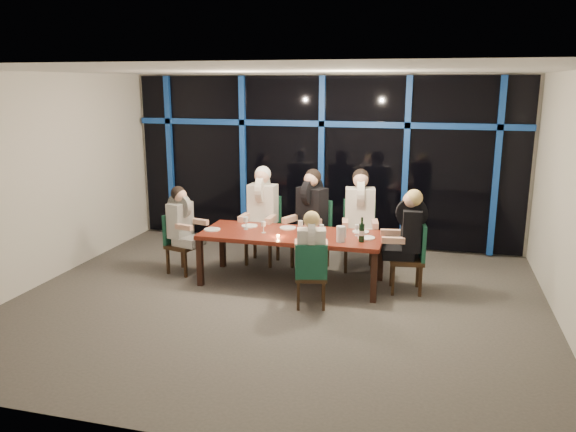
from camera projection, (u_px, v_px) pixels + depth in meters
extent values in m
plane|color=#544F4A|center=(276.00, 303.00, 7.46)|extent=(7.00, 7.00, 0.00)
cube|color=silver|center=(323.00, 161.00, 9.93)|extent=(7.00, 0.04, 3.00)
cube|color=silver|center=(167.00, 264.00, 4.29)|extent=(7.00, 0.04, 3.00)
cube|color=silver|center=(40.00, 180.00, 7.98)|extent=(0.04, 6.00, 3.00)
cube|color=white|center=(275.00, 70.00, 6.76)|extent=(7.00, 6.00, 0.04)
cube|color=black|center=(322.00, 161.00, 9.87)|extent=(6.86, 0.04, 2.94)
cube|color=navy|center=(170.00, 156.00, 10.55)|extent=(0.10, 0.10, 2.94)
cube|color=navy|center=(243.00, 159.00, 10.19)|extent=(0.10, 0.10, 2.94)
cube|color=navy|center=(321.00, 162.00, 9.82)|extent=(0.10, 0.10, 2.94)
cube|color=navy|center=(406.00, 165.00, 9.46)|extent=(0.10, 0.10, 2.94)
cube|color=navy|center=(497.00, 168.00, 9.10)|extent=(0.10, 0.10, 2.94)
cube|color=navy|center=(322.00, 124.00, 9.67)|extent=(6.86, 0.10, 0.10)
cube|color=#FF2D14|center=(388.00, 124.00, 9.74)|extent=(0.60, 0.05, 0.35)
cube|color=maroon|center=(292.00, 235.00, 8.04)|extent=(2.60, 1.00, 0.06)
cube|color=black|center=(200.00, 262.00, 8.02)|extent=(0.08, 0.08, 0.69)
cube|color=black|center=(374.00, 278.00, 7.40)|extent=(0.08, 0.08, 0.69)
cube|color=black|center=(223.00, 246.00, 8.85)|extent=(0.08, 0.08, 0.69)
cube|color=black|center=(381.00, 258.00, 8.23)|extent=(0.08, 0.08, 0.69)
cube|color=black|center=(262.00, 233.00, 9.00)|extent=(0.52, 0.52, 0.07)
cube|color=#19533B|center=(266.00, 212.00, 9.13)|extent=(0.50, 0.07, 0.55)
cube|color=black|center=(246.00, 251.00, 8.93)|extent=(0.05, 0.05, 0.46)
cube|color=black|center=(270.00, 254.00, 8.82)|extent=(0.05, 0.05, 0.46)
cube|color=black|center=(255.00, 245.00, 9.30)|extent=(0.05, 0.05, 0.46)
cube|color=black|center=(278.00, 247.00, 9.19)|extent=(0.05, 0.05, 0.46)
cube|color=black|center=(310.00, 237.00, 8.79)|extent=(0.65, 0.65, 0.07)
cube|color=#19533B|center=(318.00, 216.00, 8.89)|extent=(0.47, 0.25, 0.55)
cube|color=black|center=(292.00, 254.00, 8.82)|extent=(0.06, 0.06, 0.46)
cube|color=black|center=(313.00, 258.00, 8.58)|extent=(0.06, 0.06, 0.46)
cube|color=black|center=(307.00, 248.00, 9.12)|extent=(0.06, 0.06, 0.46)
cube|color=black|center=(327.00, 252.00, 8.88)|extent=(0.06, 0.06, 0.46)
cube|color=black|center=(359.00, 239.00, 8.69)|extent=(0.57, 0.57, 0.07)
cube|color=#19533B|center=(359.00, 216.00, 8.83)|extent=(0.50, 0.14, 0.55)
cube|color=black|center=(346.00, 258.00, 8.57)|extent=(0.05, 0.05, 0.47)
cube|color=black|center=(372.00, 259.00, 8.54)|extent=(0.05, 0.05, 0.47)
cube|color=black|center=(346.00, 251.00, 8.96)|extent=(0.05, 0.05, 0.47)
cube|color=black|center=(371.00, 252.00, 8.92)|extent=(0.05, 0.05, 0.47)
cube|color=black|center=(183.00, 246.00, 8.56)|extent=(0.52, 0.52, 0.06)
cube|color=#19533B|center=(173.00, 228.00, 8.59)|extent=(0.15, 0.42, 0.47)
cube|color=black|center=(185.00, 265.00, 8.38)|extent=(0.05, 0.05, 0.40)
cube|color=black|center=(200.00, 259.00, 8.67)|extent=(0.05, 0.05, 0.40)
cube|color=black|center=(168.00, 261.00, 8.55)|extent=(0.05, 0.05, 0.40)
cube|color=black|center=(183.00, 255.00, 8.84)|extent=(0.05, 0.05, 0.40)
cube|color=black|center=(406.00, 260.00, 7.78)|extent=(0.52, 0.52, 0.06)
cube|color=#19533B|center=(422.00, 241.00, 7.69)|extent=(0.11, 0.46, 0.51)
cube|color=black|center=(391.00, 272.00, 8.03)|extent=(0.05, 0.05, 0.43)
cube|color=black|center=(393.00, 280.00, 7.68)|extent=(0.05, 0.05, 0.43)
cube|color=black|center=(417.00, 273.00, 7.99)|extent=(0.05, 0.05, 0.43)
cube|color=black|center=(420.00, 282.00, 7.63)|extent=(0.05, 0.05, 0.43)
cube|color=black|center=(311.00, 276.00, 7.27)|extent=(0.49, 0.49, 0.05)
cube|color=#19533B|center=(311.00, 263.00, 7.04)|extent=(0.41, 0.14, 0.45)
cube|color=black|center=(323.00, 288.00, 7.48)|extent=(0.04, 0.04, 0.38)
cube|color=black|center=(299.00, 287.00, 7.49)|extent=(0.04, 0.04, 0.38)
cube|color=black|center=(324.00, 297.00, 7.16)|extent=(0.04, 0.04, 0.38)
cube|color=black|center=(298.00, 296.00, 7.17)|extent=(0.04, 0.04, 0.38)
cube|color=silver|center=(259.00, 229.00, 8.85)|extent=(0.41, 0.48, 0.15)
cube|color=silver|center=(263.00, 204.00, 8.93)|extent=(0.45, 0.28, 0.62)
cylinder|color=silver|center=(263.00, 189.00, 8.87)|extent=(0.13, 0.47, 0.46)
sphere|color=tan|center=(262.00, 176.00, 8.80)|extent=(0.23, 0.23, 0.23)
sphere|color=silver|center=(263.00, 174.00, 8.84)|extent=(0.25, 0.25, 0.25)
cube|color=tan|center=(244.00, 217.00, 8.79)|extent=(0.10, 0.33, 0.09)
cube|color=tan|center=(271.00, 219.00, 8.66)|extent=(0.10, 0.33, 0.09)
cube|color=black|center=(305.00, 232.00, 8.67)|extent=(0.55, 0.58, 0.15)
cube|color=black|center=(312.00, 207.00, 8.71)|extent=(0.51, 0.42, 0.62)
cylinder|color=black|center=(312.00, 192.00, 8.66)|extent=(0.29, 0.47, 0.46)
sphere|color=tan|center=(311.00, 179.00, 8.60)|extent=(0.23, 0.23, 0.23)
sphere|color=black|center=(313.00, 177.00, 8.62)|extent=(0.25, 0.25, 0.25)
cube|color=tan|center=(290.00, 219.00, 8.69)|extent=(0.21, 0.34, 0.09)
cube|color=tan|center=(313.00, 223.00, 8.42)|extent=(0.21, 0.34, 0.09)
cube|color=silver|center=(359.00, 234.00, 8.53)|extent=(0.47, 0.53, 0.16)
cube|color=silver|center=(360.00, 208.00, 8.62)|extent=(0.48, 0.34, 0.62)
cylinder|color=silver|center=(360.00, 192.00, 8.56)|extent=(0.19, 0.48, 0.47)
sphere|color=tan|center=(361.00, 180.00, 8.49)|extent=(0.23, 0.23, 0.23)
sphere|color=black|center=(361.00, 177.00, 8.53)|extent=(0.25, 0.25, 0.25)
cube|color=tan|center=(345.00, 223.00, 8.42)|extent=(0.14, 0.34, 0.09)
cube|color=tan|center=(375.00, 224.00, 8.38)|extent=(0.14, 0.34, 0.09)
cube|color=black|center=(189.00, 241.00, 8.48)|extent=(0.47, 0.43, 0.13)
cube|color=black|center=(180.00, 220.00, 8.48)|extent=(0.31, 0.42, 0.53)
cylinder|color=black|center=(180.00, 206.00, 8.43)|extent=(0.41, 0.19, 0.40)
sphere|color=tan|center=(180.00, 195.00, 8.38)|extent=(0.20, 0.20, 0.20)
sphere|color=black|center=(178.00, 193.00, 8.40)|extent=(0.22, 0.22, 0.22)
cube|color=tan|center=(184.00, 227.00, 8.22)|extent=(0.29, 0.14, 0.08)
cube|color=tan|center=(200.00, 222.00, 8.54)|extent=(0.29, 0.14, 0.08)
cube|color=black|center=(398.00, 252.00, 7.77)|extent=(0.48, 0.42, 0.14)
cube|color=black|center=(411.00, 229.00, 7.67)|extent=(0.30, 0.44, 0.57)
cylinder|color=black|center=(412.00, 213.00, 7.62)|extent=(0.44, 0.16, 0.43)
sphere|color=tan|center=(411.00, 200.00, 7.58)|extent=(0.21, 0.21, 0.21)
sphere|color=tan|center=(414.00, 198.00, 7.56)|extent=(0.23, 0.23, 0.23)
cube|color=tan|center=(392.00, 232.00, 7.92)|extent=(0.31, 0.12, 0.08)
cube|color=tan|center=(393.00, 240.00, 7.52)|extent=(0.31, 0.12, 0.08)
cube|color=silver|center=(311.00, 267.00, 7.36)|extent=(0.40, 0.44, 0.13)
cube|color=silver|center=(311.00, 248.00, 7.15)|extent=(0.40, 0.29, 0.51)
cylinder|color=silver|center=(311.00, 233.00, 7.10)|extent=(0.17, 0.39, 0.38)
sphere|color=tan|center=(312.00, 220.00, 7.08)|extent=(0.19, 0.19, 0.19)
sphere|color=tan|center=(312.00, 219.00, 7.04)|extent=(0.21, 0.21, 0.21)
cube|color=tan|center=(325.00, 244.00, 7.36)|extent=(0.13, 0.28, 0.07)
cube|color=tan|center=(297.00, 244.00, 7.37)|extent=(0.13, 0.28, 0.07)
cylinder|color=white|center=(250.00, 226.00, 8.42)|extent=(0.24, 0.24, 0.01)
cylinder|color=white|center=(288.00, 228.00, 8.30)|extent=(0.24, 0.24, 0.01)
cylinder|color=white|center=(361.00, 232.00, 8.08)|extent=(0.24, 0.24, 0.01)
cylinder|color=white|center=(212.00, 229.00, 8.21)|extent=(0.24, 0.24, 0.01)
cylinder|color=white|center=(366.00, 238.00, 7.77)|extent=(0.24, 0.24, 0.01)
cylinder|color=white|center=(311.00, 238.00, 7.74)|extent=(0.24, 0.24, 0.01)
cylinder|color=black|center=(362.00, 233.00, 7.58)|extent=(0.07, 0.07, 0.25)
cylinder|color=black|center=(362.00, 221.00, 7.54)|extent=(0.03, 0.03, 0.09)
cylinder|color=silver|center=(362.00, 233.00, 7.58)|extent=(0.08, 0.08, 0.07)
cylinder|color=silver|center=(341.00, 234.00, 7.58)|extent=(0.12, 0.12, 0.22)
cylinder|color=silver|center=(346.00, 233.00, 7.56)|extent=(0.02, 0.02, 0.15)
cylinder|color=#FF9C4C|center=(278.00, 236.00, 7.84)|extent=(0.05, 0.05, 0.03)
cylinder|color=silver|center=(264.00, 233.00, 8.06)|extent=(0.06, 0.06, 0.01)
cylinder|color=silver|center=(264.00, 229.00, 8.05)|extent=(0.01, 0.01, 0.09)
cylinder|color=silver|center=(263.00, 224.00, 8.03)|extent=(0.06, 0.06, 0.07)
cylinder|color=white|center=(300.00, 233.00, 8.05)|extent=(0.07, 0.07, 0.01)
cylinder|color=white|center=(300.00, 229.00, 8.03)|extent=(0.01, 0.01, 0.10)
cylinder|color=white|center=(300.00, 223.00, 8.01)|extent=(0.07, 0.07, 0.07)
cylinder|color=silver|center=(322.00, 235.00, 7.90)|extent=(0.06, 0.06, 0.01)
cylinder|color=silver|center=(322.00, 232.00, 7.89)|extent=(0.01, 0.01, 0.09)
cylinder|color=silver|center=(322.00, 227.00, 7.88)|extent=(0.06, 0.06, 0.06)
cylinder|color=silver|center=(246.00, 229.00, 8.24)|extent=(0.07, 0.07, 0.01)
cylinder|color=silver|center=(246.00, 225.00, 8.23)|extent=(0.01, 0.01, 0.11)
cylinder|color=silver|center=(246.00, 219.00, 8.21)|extent=(0.07, 0.07, 0.07)
cylinder|color=white|center=(357.00, 236.00, 7.89)|extent=(0.06, 0.06, 0.01)
cylinder|color=white|center=(357.00, 232.00, 7.88)|extent=(0.01, 0.01, 0.09)
cylinder|color=white|center=(357.00, 227.00, 7.86)|extent=(0.06, 0.06, 0.06)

